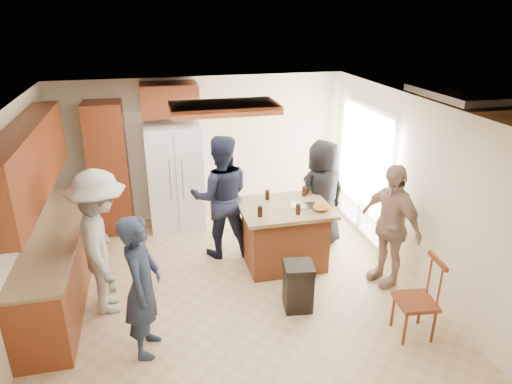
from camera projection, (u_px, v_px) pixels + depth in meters
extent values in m
plane|color=tan|center=(231.00, 287.00, 6.25)|extent=(5.00, 5.00, 0.00)
plane|color=white|center=(227.00, 106.00, 5.30)|extent=(5.00, 5.00, 0.00)
plane|color=beige|center=(204.00, 149.00, 8.03)|extent=(5.00, 0.00, 5.00)
plane|color=beige|center=(286.00, 330.00, 3.53)|extent=(5.00, 0.00, 5.00)
plane|color=beige|center=(15.00, 224.00, 5.24)|extent=(0.00, 5.00, 5.00)
plane|color=beige|center=(407.00, 187.00, 6.31)|extent=(0.00, 5.00, 5.00)
cube|color=white|center=(365.00, 172.00, 7.46)|extent=(0.02, 1.60, 2.10)
cube|color=white|center=(364.00, 173.00, 7.46)|extent=(0.08, 1.72, 2.10)
cube|color=maroon|center=(224.00, 108.00, 5.51)|extent=(1.30, 0.70, 0.10)
cube|color=white|center=(224.00, 112.00, 5.53)|extent=(1.10, 0.50, 0.02)
cube|color=olive|center=(438.00, 223.00, 8.20)|extent=(3.00, 3.00, 0.10)
cube|color=#593319|center=(460.00, 155.00, 8.50)|extent=(1.40, 1.60, 2.00)
imported|color=#1C2539|center=(142.00, 287.00, 4.83)|extent=(0.56, 0.68, 1.64)
imported|color=#181C31|center=(221.00, 197.00, 6.78)|extent=(0.96, 0.64, 1.89)
imported|color=black|center=(322.00, 194.00, 7.09)|extent=(0.96, 0.76, 1.73)
imported|color=#9E7F6C|center=(390.00, 225.00, 6.10)|extent=(0.80, 1.12, 1.72)
imported|color=gray|center=(102.00, 243.00, 5.50)|extent=(0.72, 1.26, 1.85)
cube|color=maroon|center=(60.00, 264.00, 5.97)|extent=(0.60, 3.00, 0.88)
cube|color=#846B4C|center=(54.00, 233.00, 5.80)|extent=(0.64, 3.00, 0.04)
cube|color=maroon|center=(29.00, 161.00, 5.40)|extent=(0.35, 3.00, 0.85)
cube|color=maroon|center=(109.00, 169.00, 7.47)|extent=(0.60, 0.60, 2.20)
cube|color=maroon|center=(169.00, 99.00, 7.28)|extent=(0.90, 0.60, 0.50)
cube|color=white|center=(175.00, 177.00, 7.70)|extent=(0.90, 0.72, 1.80)
cube|color=gray|center=(177.00, 185.00, 7.37)|extent=(0.01, 0.01, 1.71)
cylinder|color=silver|center=(170.00, 180.00, 7.29)|extent=(0.02, 0.02, 0.70)
cylinder|color=silver|center=(183.00, 179.00, 7.34)|extent=(0.02, 0.02, 0.70)
cube|color=#A8522B|center=(284.00, 237.00, 6.68)|extent=(1.10, 0.85, 0.88)
cube|color=olive|center=(285.00, 208.00, 6.50)|extent=(1.28, 1.03, 0.05)
cube|color=silver|center=(303.00, 206.00, 6.50)|extent=(0.41, 0.36, 0.02)
imported|color=brown|center=(321.00, 209.00, 6.36)|extent=(0.22, 0.22, 0.05)
cylinder|color=black|center=(260.00, 211.00, 6.16)|extent=(0.07, 0.07, 0.15)
cylinder|color=black|center=(267.00, 195.00, 6.70)|extent=(0.07, 0.07, 0.15)
cylinder|color=black|center=(304.00, 191.00, 6.83)|extent=(0.07, 0.07, 0.15)
cylinder|color=black|center=(298.00, 209.00, 6.23)|extent=(0.07, 0.07, 0.15)
cube|color=black|center=(298.00, 289.00, 5.74)|extent=(0.38, 0.38, 0.55)
cube|color=black|center=(299.00, 267.00, 5.62)|extent=(0.41, 0.41, 0.08)
cube|color=maroon|center=(415.00, 302.00, 5.20)|extent=(0.46, 0.46, 0.05)
cylinder|color=maroon|center=(405.00, 329.00, 5.11)|extent=(0.04, 0.04, 0.44)
cylinder|color=maroon|center=(434.00, 326.00, 5.15)|extent=(0.04, 0.04, 0.44)
cylinder|color=maroon|center=(393.00, 310.00, 5.42)|extent=(0.04, 0.04, 0.44)
cylinder|color=maroon|center=(420.00, 308.00, 5.46)|extent=(0.04, 0.04, 0.44)
cube|color=maroon|center=(438.00, 261.00, 5.03)|extent=(0.08, 0.40, 0.05)
cylinder|color=maroon|center=(440.00, 286.00, 5.01)|extent=(0.03, 0.03, 0.50)
cylinder|color=maroon|center=(430.00, 275.00, 5.23)|extent=(0.03, 0.03, 0.50)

